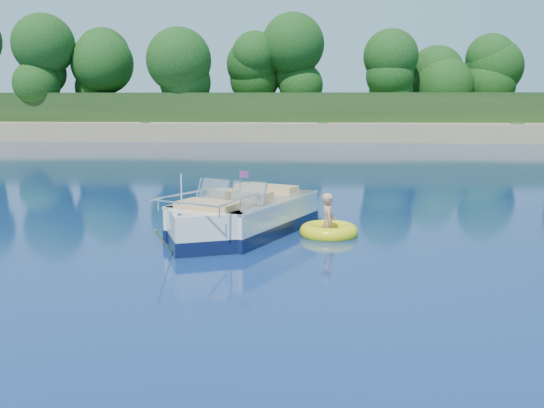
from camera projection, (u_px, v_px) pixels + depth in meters
name	position (u px, v px, depth m)	size (l,w,h in m)	color
ground	(302.00, 238.00, 14.91)	(160.00, 160.00, 0.00)	#08183E
shoreline	(310.00, 119.00, 77.47)	(170.00, 59.00, 6.00)	#957856
treeline	(310.00, 75.00, 54.31)	(150.00, 7.12, 8.19)	#332011
motorboat	(238.00, 220.00, 15.15)	(3.75, 5.73, 2.04)	white
tow_tube	(329.00, 231.00, 15.22)	(1.69, 1.69, 0.39)	#F2ED0E
boy	(328.00, 236.00, 15.15)	(0.56, 0.37, 1.54)	tan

